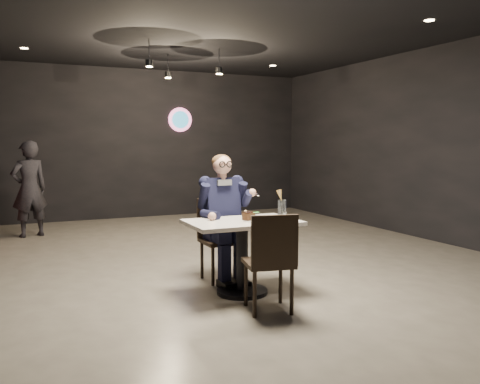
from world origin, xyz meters
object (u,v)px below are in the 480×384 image
sundae_glass (282,209)px  passerby (29,189)px  chair_far (221,239)px  seated_man (221,216)px  main_table (242,257)px  chair_near (268,261)px

sundae_glass → passerby: (-2.26, 4.32, -0.07)m
chair_far → seated_man: 0.26m
seated_man → chair_far: bearing=0.0°
seated_man → sundae_glass: bearing=-54.9°
chair_far → passerby: bearing=116.3°
main_table → chair_far: 0.56m
chair_far → chair_near: size_ratio=1.00×
chair_far → main_table: bearing=-90.0°
chair_far → sundae_glass: size_ratio=4.73×
main_table → chair_near: (0.00, -0.57, 0.09)m
chair_near → seated_man: size_ratio=0.64×
seated_man → sundae_glass: 0.75m
seated_man → passerby: bearing=116.3°
passerby → main_table: bearing=96.9°
seated_man → passerby: passerby is taller
main_table → seated_man: size_ratio=0.76×
chair_near → passerby: passerby is taller
main_table → sundae_glass: size_ratio=5.66×
chair_near → sundae_glass: sundae_glass is taller
chair_far → seated_man: size_ratio=0.64×
chair_far → seated_man: (0.00, 0.00, 0.26)m
sundae_glass → passerby: size_ratio=0.12×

